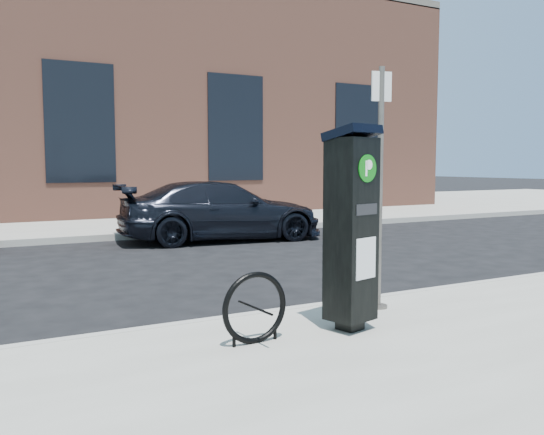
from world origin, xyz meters
TOP-DOWN VIEW (x-y plane):
  - ground at (0.00, 0.00)m, footprint 120.00×120.00m
  - sidewalk_far at (0.00, 14.00)m, footprint 60.00×12.00m
  - curb_near at (0.00, -0.02)m, footprint 60.00×0.12m
  - curb_far at (0.00, 8.02)m, footprint 60.00×0.12m
  - building at (-0.00, 17.00)m, footprint 28.00×10.05m
  - parking_kiosk at (0.23, -1.04)m, footprint 0.55×0.52m
  - sign_pole at (1.02, -0.48)m, footprint 0.24×0.22m
  - bike_rack at (-0.80, -0.98)m, footprint 0.67×0.10m
  - car_dark at (2.24, 6.83)m, footprint 4.99×2.48m

SIDE VIEW (x-z plane):
  - ground at x=0.00m, z-range 0.00..0.00m
  - sidewalk_far at x=0.00m, z-range 0.00..0.15m
  - curb_near at x=0.00m, z-range -0.01..0.15m
  - curb_far at x=0.00m, z-range -0.01..0.15m
  - bike_rack at x=-0.80m, z-range 0.14..0.81m
  - car_dark at x=2.24m, z-range 0.00..1.39m
  - parking_kiosk at x=0.23m, z-range 0.18..2.20m
  - sign_pole at x=1.02m, z-range 0.14..2.86m
  - building at x=0.00m, z-range 0.02..8.27m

